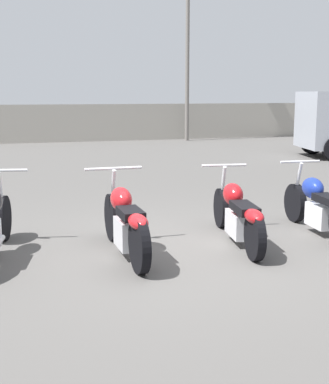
% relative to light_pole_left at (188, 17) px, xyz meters
% --- Properties ---
extents(ground_plane, '(60.00, 60.00, 0.00)m').
position_rel_light_pole_left_xyz_m(ground_plane, '(-5.18, -14.61, -4.85)').
color(ground_plane, '#514F4C').
extents(fence_back, '(40.00, 0.04, 1.47)m').
position_rel_light_pole_left_xyz_m(fence_back, '(-5.18, 0.68, -4.11)').
color(fence_back, '#9E998E').
rests_on(fence_back, ground_plane).
extents(light_pole_left, '(0.70, 0.35, 8.32)m').
position_rel_light_pole_left_xyz_m(light_pole_left, '(0.00, 0.00, 0.00)').
color(light_pole_left, slate).
rests_on(light_pole_left, ground_plane).
extents(motorcycle_slot_1, '(0.74, 2.00, 0.99)m').
position_rel_light_pole_left_xyz_m(motorcycle_slot_1, '(-5.82, -14.64, -4.44)').
color(motorcycle_slot_1, black).
rests_on(motorcycle_slot_1, ground_plane).
extents(motorcycle_slot_2, '(0.66, 2.13, 0.94)m').
position_rel_light_pole_left_xyz_m(motorcycle_slot_2, '(-4.32, -14.52, -4.47)').
color(motorcycle_slot_2, black).
rests_on(motorcycle_slot_2, ground_plane).
extents(motorcycle_slot_3, '(0.61, 1.95, 0.94)m').
position_rel_light_pole_left_xyz_m(motorcycle_slot_3, '(-3.05, -14.41, -4.46)').
color(motorcycle_slot_3, black).
rests_on(motorcycle_slot_3, ground_plane).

